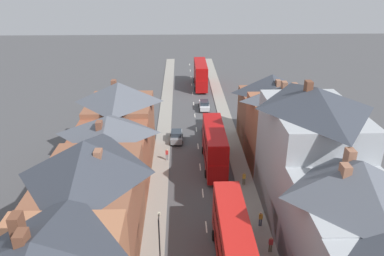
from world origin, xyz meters
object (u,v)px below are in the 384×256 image
car_parked_right_a (176,136)px  pedestrian_far_right (167,154)px  pedestrian_mid_right (261,218)px  car_near_silver (204,105)px  double_decker_bus_mid_street (200,74)px  pedestrian_far_left (244,178)px  double_decker_bus_far_approaching (214,146)px  double_decker_bus_lead (232,240)px  pedestrian_mid_left (271,244)px  street_lamp (160,241)px  car_near_blue (209,130)px

car_parked_right_a → pedestrian_far_right: (-1.20, -5.99, 0.18)m
car_parked_right_a → pedestrian_mid_right: size_ratio=2.42×
car_near_silver → pedestrian_mid_right: pedestrian_mid_right is taller
double_decker_bus_mid_street → pedestrian_mid_right: 46.68m
pedestrian_far_left → pedestrian_far_right: bearing=145.5°
double_decker_bus_far_approaching → pedestrian_far_right: bearing=167.4°
double_decker_bus_lead → pedestrian_mid_left: size_ratio=6.71×
car_near_silver → street_lamp: size_ratio=0.79×
double_decker_bus_far_approaching → car_parked_right_a: double_decker_bus_far_approaching is taller
double_decker_bus_lead → pedestrian_mid_left: double_decker_bus_lead is taller
double_decker_bus_lead → pedestrian_mid_left: 4.37m
car_parked_right_a → pedestrian_mid_left: 25.11m
double_decker_bus_lead → car_near_silver: 38.32m
car_near_silver → pedestrian_far_left: bearing=-83.1°
car_near_blue → pedestrian_mid_right: 22.32m
double_decker_bus_mid_street → pedestrian_far_left: bearing=-85.4°
double_decker_bus_far_approaching → pedestrian_mid_right: bearing=-74.3°
double_decker_bus_mid_street → street_lamp: (-6.04, -52.07, 0.43)m
car_parked_right_a → street_lamp: 25.62m
car_parked_right_a → car_near_blue: bearing=23.4°
double_decker_bus_lead → car_near_blue: double_decker_bus_lead is taller
pedestrian_far_right → street_lamp: 19.61m
double_decker_bus_far_approaching → pedestrian_mid_left: size_ratio=6.71×
pedestrian_mid_left → pedestrian_far_right: 20.15m
double_decker_bus_mid_street → car_near_blue: size_ratio=2.55×
double_decker_bus_mid_street → car_near_blue: (0.01, -24.48, -1.97)m
car_near_silver → pedestrian_mid_right: (3.53, -33.15, 0.20)m
double_decker_bus_mid_street → pedestrian_mid_left: 50.35m
pedestrian_far_left → double_decker_bus_lead: bearing=-103.7°
pedestrian_mid_right → pedestrian_far_left: same height
car_parked_right_a → street_lamp: street_lamp is taller
pedestrian_far_right → double_decker_bus_lead: bearing=-72.3°
pedestrian_mid_left → car_near_blue: bearing=98.2°
pedestrian_mid_left → pedestrian_far_left: (-0.61, 11.27, 0.00)m
pedestrian_mid_right → double_decker_bus_far_approaching: bearing=105.7°
pedestrian_mid_right → pedestrian_far_right: size_ratio=1.00×
double_decker_bus_lead → double_decker_bus_far_approaching: size_ratio=1.00×
pedestrian_far_left → pedestrian_far_right: (-9.20, 6.33, 0.00)m
car_parked_right_a → pedestrian_far_right: 6.11m
car_near_silver → pedestrian_far_left: (3.10, -25.55, 0.20)m
car_near_silver → pedestrian_mid_right: 33.33m
car_near_blue → double_decker_bus_far_approaching: bearing=-90.1°
double_decker_bus_mid_street → pedestrian_mid_right: bearing=-85.6°
double_decker_bus_lead → car_near_blue: (0.01, 27.15, -1.97)m
pedestrian_mid_left → street_lamp: size_ratio=0.29×
pedestrian_far_right → pedestrian_mid_right: bearing=-55.3°
car_near_silver → pedestrian_far_left: 25.73m
street_lamp → pedestrian_mid_left: bearing=11.0°
double_decker_bus_lead → car_near_blue: 27.23m
double_decker_bus_far_approaching → car_near_blue: 9.68m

